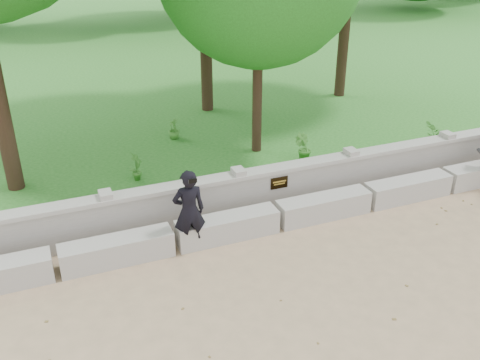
{
  "coord_description": "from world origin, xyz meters",
  "views": [
    {
      "loc": [
        -3.92,
        -5.89,
        5.3
      ],
      "look_at": [
        -0.74,
        1.95,
        1.11
      ],
      "focal_mm": 40.0,
      "sensor_mm": 36.0,
      "label": 1
    }
  ],
  "objects": [
    {
      "name": "shrub_c",
      "position": [
        4.84,
        3.3,
        0.59
      ],
      "size": [
        0.82,
        0.82,
        0.69
      ],
      "primitive_type": "imported",
      "rotation": [
        0.0,
        0.0,
        3.94
      ],
      "color": "#3B7D2A",
      "rests_on": "lawn"
    },
    {
      "name": "shrub_b",
      "position": [
        1.59,
        3.89,
        0.59
      ],
      "size": [
        0.47,
        0.47,
        0.67
      ],
      "primitive_type": "imported",
      "rotation": [
        0.0,
        0.0,
        2.37
      ],
      "color": "#3B7D2A",
      "rests_on": "lawn"
    },
    {
      "name": "concrete_bench",
      "position": [
        0.0,
        1.9,
        0.22
      ],
      "size": [
        11.9,
        0.45,
        0.45
      ],
      "color": "#ACA9A2",
      "rests_on": "ground"
    },
    {
      "name": "lawn",
      "position": [
        0.0,
        14.0,
        0.12
      ],
      "size": [
        40.0,
        22.0,
        0.25
      ],
      "primitive_type": "cube",
      "color": "#22651D",
      "rests_on": "ground"
    },
    {
      "name": "shrub_d",
      "position": [
        -0.73,
        6.37,
        0.51
      ],
      "size": [
        0.29,
        0.32,
        0.52
      ],
      "primitive_type": "imported",
      "rotation": [
        0.0,
        0.0,
        4.83
      ],
      "color": "#3B7D2A",
      "rests_on": "lawn"
    },
    {
      "name": "ground",
      "position": [
        0.0,
        0.0,
        0.0
      ],
      "size": [
        80.0,
        80.0,
        0.0
      ],
      "primitive_type": "plane",
      "color": "tan",
      "rests_on": "ground"
    },
    {
      "name": "man_main",
      "position": [
        -1.74,
        1.8,
        0.77
      ],
      "size": [
        0.58,
        0.52,
        1.54
      ],
      "color": "black",
      "rests_on": "ground"
    },
    {
      "name": "shrub_a",
      "position": [
        -2.11,
        4.38,
        0.57
      ],
      "size": [
        0.36,
        0.41,
        0.64
      ],
      "primitive_type": "imported",
      "rotation": [
        0.0,
        0.0,
        1.08
      ],
      "color": "#3B7D2A",
      "rests_on": "lawn"
    },
    {
      "name": "parapet_wall",
      "position": [
        0.0,
        2.6,
        0.46
      ],
      "size": [
        12.5,
        0.35,
        0.9
      ],
      "color": "#A29F99",
      "rests_on": "ground"
    }
  ]
}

